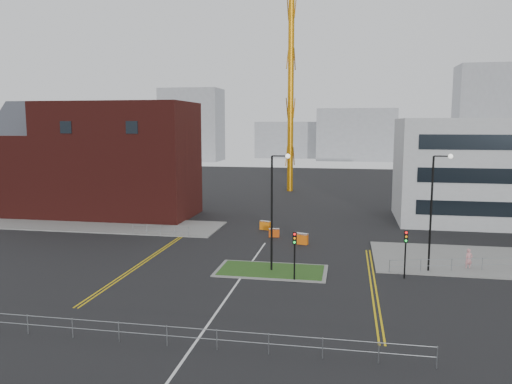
{
  "coord_description": "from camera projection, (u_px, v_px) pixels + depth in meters",
  "views": [
    {
      "loc": [
        7.65,
        -29.27,
        11.43
      ],
      "look_at": [
        -0.83,
        16.67,
        5.0
      ],
      "focal_mm": 35.0,
      "sensor_mm": 36.0,
      "label": 1
    }
  ],
  "objects": [
    {
      "name": "barrier_right",
      "position": [
        301.0,
        238.0,
        47.54
      ],
      "size": [
        1.34,
        0.79,
        1.07
      ],
      "color": "orange",
      "rests_on": "ground"
    },
    {
      "name": "traffic_light_island",
      "position": [
        295.0,
        246.0,
        36.21
      ],
      "size": [
        0.28,
        0.33,
        3.65
      ],
      "color": "black",
      "rests_on": "ground"
    },
    {
      "name": "grass_island",
      "position": [
        271.0,
        270.0,
        38.88
      ],
      "size": [
        8.0,
        4.0,
        0.12
      ],
      "primitive_type": "cube",
      "color": "#224517",
      "rests_on": "ground"
    },
    {
      "name": "railing_front",
      "position": [
        192.0,
        333.0,
        25.5
      ],
      "size": [
        24.05,
        0.05,
        1.1
      ],
      "color": "gray",
      "rests_on": "ground"
    },
    {
      "name": "yellow_left_b",
      "position": [
        152.0,
        258.0,
        42.75
      ],
      "size": [
        0.12,
        24.0,
        0.01
      ],
      "primitive_type": "cube",
      "color": "gold",
      "rests_on": "ground"
    },
    {
      "name": "skyline_a",
      "position": [
        192.0,
        125.0,
        154.05
      ],
      "size": [
        18.0,
        12.0,
        22.0
      ],
      "primitive_type": "cube",
      "color": "gray",
      "rests_on": "ground"
    },
    {
      "name": "skyline_c",
      "position": [
        481.0,
        115.0,
        143.23
      ],
      "size": [
        14.0,
        12.0,
        28.0
      ],
      "primitive_type": "cube",
      "color": "gray",
      "rests_on": "ground"
    },
    {
      "name": "ground",
      "position": [
        221.0,
        306.0,
        31.45
      ],
      "size": [
        200.0,
        200.0,
        0.0
      ],
      "primitive_type": "plane",
      "color": "black",
      "rests_on": "ground"
    },
    {
      "name": "yellow_right_a",
      "position": [
        371.0,
        285.0,
        35.59
      ],
      "size": [
        0.12,
        20.0,
        0.01
      ],
      "primitive_type": "cube",
      "color": "gold",
      "rests_on": "ground"
    },
    {
      "name": "barrier_mid",
      "position": [
        274.0,
        232.0,
        50.5
      ],
      "size": [
        1.1,
        0.55,
        0.89
      ],
      "color": "#CD470B",
      "rests_on": "ground"
    },
    {
      "name": "office_block",
      "position": [
        510.0,
        171.0,
        57.11
      ],
      "size": [
        25.0,
        12.2,
        12.0
      ],
      "color": "#A6A8AA",
      "rests_on": "ground"
    },
    {
      "name": "pedestrian",
      "position": [
        469.0,
        259.0,
        39.17
      ],
      "size": [
        0.72,
        0.59,
        1.69
      ],
      "primitive_type": "imported",
      "rotation": [
        0.0,
        0.0,
        0.35
      ],
      "color": "pink",
      "rests_on": "ground"
    },
    {
      "name": "railing_left",
      "position": [
        160.0,
        229.0,
        50.86
      ],
      "size": [
        6.05,
        0.05,
        1.1
      ],
      "color": "gray",
      "rests_on": "ground"
    },
    {
      "name": "skyline_d",
      "position": [
        301.0,
        140.0,
        168.46
      ],
      "size": [
        30.0,
        12.0,
        12.0
      ],
      "primitive_type": "cube",
      "color": "gray",
      "rests_on": "ground"
    },
    {
      "name": "island_kerb",
      "position": [
        271.0,
        271.0,
        38.88
      ],
      "size": [
        8.6,
        4.6,
        0.08
      ],
      "primitive_type": "cube",
      "color": "slate",
      "rests_on": "ground"
    },
    {
      "name": "traffic_light_right",
      "position": [
        406.0,
        245.0,
        36.72
      ],
      "size": [
        0.28,
        0.33,
        3.65
      ],
      "color": "black",
      "rests_on": "ground"
    },
    {
      "name": "pavement_left",
      "position": [
        98.0,
        225.0,
        56.47
      ],
      "size": [
        28.0,
        8.0,
        0.12
      ],
      "primitive_type": "cube",
      "color": "slate",
      "rests_on": "ground"
    },
    {
      "name": "brick_building",
      "position": [
        97.0,
        161.0,
        61.92
      ],
      "size": [
        24.2,
        10.07,
        14.24
      ],
      "color": "#4C1713",
      "rests_on": "ground"
    },
    {
      "name": "yellow_left_a",
      "position": [
        148.0,
        258.0,
        42.81
      ],
      "size": [
        0.12,
        24.0,
        0.01
      ],
      "primitive_type": "cube",
      "color": "gold",
      "rests_on": "ground"
    },
    {
      "name": "yellow_right_b",
      "position": [
        375.0,
        285.0,
        35.53
      ],
      "size": [
        0.12,
        20.0,
        0.01
      ],
      "primitive_type": "cube",
      "color": "gold",
      "rests_on": "ground"
    },
    {
      "name": "skyline_b",
      "position": [
        356.0,
        135.0,
        155.21
      ],
      "size": [
        24.0,
        12.0,
        16.0
      ],
      "primitive_type": "cube",
      "color": "gray",
      "rests_on": "ground"
    },
    {
      "name": "streetlamp_right_near",
      "position": [
        434.0,
        203.0,
        37.9
      ],
      "size": [
        1.46,
        0.36,
        9.18
      ],
      "color": "black",
      "rests_on": "ground"
    },
    {
      "name": "tower_crane",
      "position": [
        326.0,
        20.0,
        80.1
      ],
      "size": [
        52.88,
        5.62,
        40.72
      ],
      "color": "#C57B0B",
      "rests_on": "ground"
    },
    {
      "name": "barrier_left",
      "position": [
        265.0,
        225.0,
        53.99
      ],
      "size": [
        1.22,
        0.75,
        0.97
      ],
      "color": "orange",
      "rests_on": "ground"
    },
    {
      "name": "streetlamp_island",
      "position": [
        275.0,
        203.0,
        38.11
      ],
      "size": [
        1.46,
        0.36,
        9.18
      ],
      "color": "black",
      "rests_on": "ground"
    },
    {
      "name": "centre_line",
      "position": [
        228.0,
        295.0,
        33.4
      ],
      "size": [
        0.15,
        30.0,
        0.01
      ],
      "primitive_type": "cube",
      "color": "silver",
      "rests_on": "ground"
    }
  ]
}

